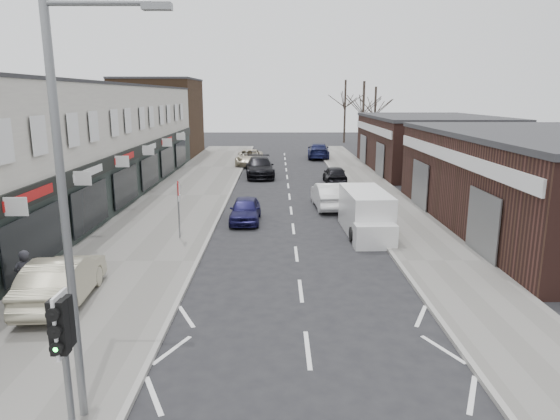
{
  "coord_description": "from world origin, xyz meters",
  "views": [
    {
      "loc": [
        -0.78,
        -9.73,
        6.41
      ],
      "look_at": [
        -0.69,
        6.82,
        2.6
      ],
      "focal_mm": 32.0,
      "sensor_mm": 36.0,
      "label": 1
    }
  ],
  "objects_px": {
    "parked_car_right_a": "(329,195)",
    "traffic_light": "(63,338)",
    "street_lamp": "(72,196)",
    "parked_car_right_c": "(318,151)",
    "parked_car_left_b": "(260,167)",
    "warning_sign": "(179,193)",
    "parked_car_left_a": "(245,210)",
    "parked_car_left_c": "(249,158)",
    "white_van": "(366,214)",
    "sedan_on_pavement": "(62,279)",
    "parked_car_right_b": "(335,175)",
    "pedestrian": "(26,278)"
  },
  "relations": [
    {
      "from": "pedestrian",
      "to": "parked_car_left_c",
      "type": "height_order",
      "value": "pedestrian"
    },
    {
      "from": "white_van",
      "to": "parked_car_left_b",
      "type": "height_order",
      "value": "white_van"
    },
    {
      "from": "traffic_light",
      "to": "white_van",
      "type": "relative_size",
      "value": 0.59
    },
    {
      "from": "parked_car_left_c",
      "to": "sedan_on_pavement",
      "type": "bearing_deg",
      "value": -97.19
    },
    {
      "from": "warning_sign",
      "to": "parked_car_left_a",
      "type": "distance_m",
      "value": 4.64
    },
    {
      "from": "traffic_light",
      "to": "white_van",
      "type": "distance_m",
      "value": 17.1
    },
    {
      "from": "pedestrian",
      "to": "traffic_light",
      "type": "bearing_deg",
      "value": 109.38
    },
    {
      "from": "traffic_light",
      "to": "parked_car_right_a",
      "type": "bearing_deg",
      "value": 72.31
    },
    {
      "from": "white_van",
      "to": "parked_car_right_b",
      "type": "bearing_deg",
      "value": 87.33
    },
    {
      "from": "traffic_light",
      "to": "street_lamp",
      "type": "distance_m",
      "value": 2.52
    },
    {
      "from": "street_lamp",
      "to": "sedan_on_pavement",
      "type": "relative_size",
      "value": 1.8
    },
    {
      "from": "warning_sign",
      "to": "white_van",
      "type": "relative_size",
      "value": 0.51
    },
    {
      "from": "warning_sign",
      "to": "parked_car_right_b",
      "type": "distance_m",
      "value": 17.35
    },
    {
      "from": "warning_sign",
      "to": "pedestrian",
      "type": "xyz_separation_m",
      "value": [
        -3.24,
        -7.44,
        -1.19
      ]
    },
    {
      "from": "parked_car_left_c",
      "to": "parked_car_right_a",
      "type": "distance_m",
      "value": 19.05
    },
    {
      "from": "parked_car_right_a",
      "to": "parked_car_left_b",
      "type": "bearing_deg",
      "value": -71.99
    },
    {
      "from": "parked_car_left_a",
      "to": "parked_car_right_a",
      "type": "distance_m",
      "value": 5.67
    },
    {
      "from": "parked_car_left_c",
      "to": "warning_sign",
      "type": "bearing_deg",
      "value": -94.01
    },
    {
      "from": "warning_sign",
      "to": "parked_car_left_b",
      "type": "height_order",
      "value": "warning_sign"
    },
    {
      "from": "pedestrian",
      "to": "parked_car_left_a",
      "type": "height_order",
      "value": "pedestrian"
    },
    {
      "from": "parked_car_left_b",
      "to": "parked_car_right_c",
      "type": "height_order",
      "value": "parked_car_right_c"
    },
    {
      "from": "parked_car_left_b",
      "to": "parked_car_left_c",
      "type": "xyz_separation_m",
      "value": [
        -1.2,
        6.79,
        -0.05
      ]
    },
    {
      "from": "traffic_light",
      "to": "warning_sign",
      "type": "height_order",
      "value": "traffic_light"
    },
    {
      "from": "sedan_on_pavement",
      "to": "parked_car_right_c",
      "type": "height_order",
      "value": "sedan_on_pavement"
    },
    {
      "from": "traffic_light",
      "to": "white_van",
      "type": "xyz_separation_m",
      "value": [
        7.8,
        15.15,
        -1.45
      ]
    },
    {
      "from": "parked_car_right_a",
      "to": "parked_car_right_c",
      "type": "bearing_deg",
      "value": -96.22
    },
    {
      "from": "parked_car_left_c",
      "to": "parked_car_left_b",
      "type": "bearing_deg",
      "value": -79.95
    },
    {
      "from": "white_van",
      "to": "parked_car_right_b",
      "type": "height_order",
      "value": "white_van"
    },
    {
      "from": "sedan_on_pavement",
      "to": "parked_car_left_b",
      "type": "xyz_separation_m",
      "value": [
        5.26,
        25.23,
        -0.07
      ]
    },
    {
      "from": "traffic_light",
      "to": "street_lamp",
      "type": "relative_size",
      "value": 0.39
    },
    {
      "from": "white_van",
      "to": "parked_car_left_c",
      "type": "relative_size",
      "value": 1.0
    },
    {
      "from": "traffic_light",
      "to": "parked_car_right_c",
      "type": "relative_size",
      "value": 0.57
    },
    {
      "from": "parked_car_right_c",
      "to": "warning_sign",
      "type": "bearing_deg",
      "value": 77.63
    },
    {
      "from": "parked_car_left_b",
      "to": "parked_car_right_c",
      "type": "distance_m",
      "value": 13.47
    },
    {
      "from": "traffic_light",
      "to": "parked_car_right_c",
      "type": "bearing_deg",
      "value": 79.89
    },
    {
      "from": "parked_car_left_b",
      "to": "parked_car_right_b",
      "type": "relative_size",
      "value": 1.38
    },
    {
      "from": "warning_sign",
      "to": "parked_car_left_a",
      "type": "bearing_deg",
      "value": 51.54
    },
    {
      "from": "street_lamp",
      "to": "warning_sign",
      "type": "bearing_deg",
      "value": 92.84
    },
    {
      "from": "parked_car_right_a",
      "to": "street_lamp",
      "type": "bearing_deg",
      "value": 67.88
    },
    {
      "from": "sedan_on_pavement",
      "to": "parked_car_left_b",
      "type": "distance_m",
      "value": 25.78
    },
    {
      "from": "pedestrian",
      "to": "parked_car_right_b",
      "type": "distance_m",
      "value": 25.36
    },
    {
      "from": "traffic_light",
      "to": "pedestrian",
      "type": "bearing_deg",
      "value": 121.3
    },
    {
      "from": "parked_car_left_c",
      "to": "parked_car_right_b",
      "type": "distance_m",
      "value": 12.09
    },
    {
      "from": "white_van",
      "to": "sedan_on_pavement",
      "type": "distance_m",
      "value": 13.66
    },
    {
      "from": "parked_car_right_a",
      "to": "parked_car_left_c",
      "type": "bearing_deg",
      "value": -75.98
    },
    {
      "from": "traffic_light",
      "to": "parked_car_left_b",
      "type": "height_order",
      "value": "traffic_light"
    },
    {
      "from": "parked_car_left_c",
      "to": "parked_car_right_b",
      "type": "height_order",
      "value": "parked_car_left_c"
    },
    {
      "from": "parked_car_left_c",
      "to": "parked_car_right_b",
      "type": "bearing_deg",
      "value": -55.17
    },
    {
      "from": "street_lamp",
      "to": "parked_car_left_c",
      "type": "distance_m",
      "value": 37.9
    },
    {
      "from": "parked_car_right_a",
      "to": "traffic_light",
      "type": "bearing_deg",
      "value": 69.24
    }
  ]
}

